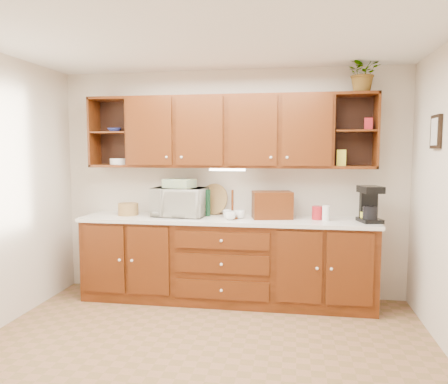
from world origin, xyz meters
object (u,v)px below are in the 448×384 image
(microwave, at_px, (180,202))
(potted_plant, at_px, (363,73))
(bread_box, at_px, (272,205))
(coffee_maker, at_px, (370,205))

(microwave, height_order, potted_plant, potted_plant)
(microwave, distance_m, bread_box, 1.04)
(microwave, xyz_separation_m, bread_box, (1.04, 0.00, -0.01))
(microwave, relative_size, bread_box, 1.38)
(bread_box, xyz_separation_m, potted_plant, (0.93, 0.05, 1.40))
(microwave, xyz_separation_m, potted_plant, (1.98, 0.05, 1.39))
(bread_box, height_order, potted_plant, potted_plant)
(bread_box, bearing_deg, microwave, 168.02)
(coffee_maker, distance_m, potted_plant, 1.38)
(microwave, bearing_deg, potted_plant, 4.82)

